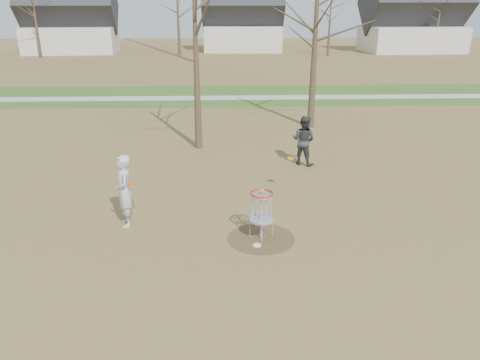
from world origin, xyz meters
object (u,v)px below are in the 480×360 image
(player_standing, at_px, (124,191))
(disc_grounded, at_px, (257,245))
(disc_golf_basket, at_px, (262,207))
(player_throwing, at_px, (304,140))

(player_standing, relative_size, disc_grounded, 9.23)
(player_standing, xyz_separation_m, disc_golf_basket, (3.70, -0.99, -0.10))
(player_throwing, xyz_separation_m, disc_golf_basket, (-2.11, -6.11, -0.03))
(player_standing, bearing_deg, disc_golf_basket, 59.15)
(disc_golf_basket, bearing_deg, disc_grounded, -108.75)
(disc_golf_basket, bearing_deg, player_standing, 165.00)
(disc_grounded, bearing_deg, player_standing, 158.67)
(disc_grounded, bearing_deg, disc_golf_basket, 71.25)
(disc_grounded, xyz_separation_m, disc_golf_basket, (0.14, 0.40, 0.89))
(disc_grounded, distance_m, disc_golf_basket, 0.99)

